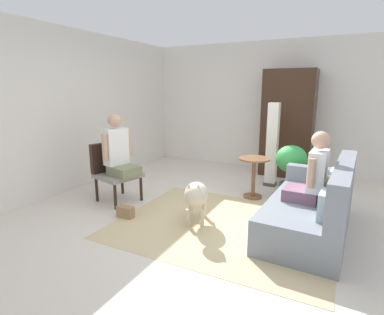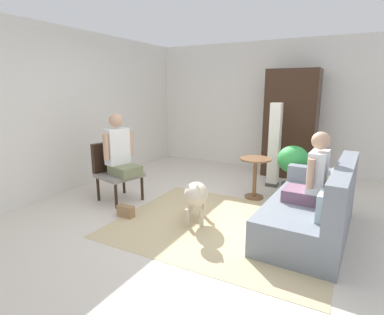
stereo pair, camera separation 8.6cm
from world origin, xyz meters
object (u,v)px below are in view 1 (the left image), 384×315
Objects in this scene: potted_plant at (291,165)px; armoire_cabinet at (288,124)px; armchair at (113,167)px; column_lamp at (272,146)px; handbag at (125,212)px; round_end_table at (254,172)px; dog at (196,195)px; couch at (315,208)px; person_on_armchair at (118,151)px; person_on_couch at (313,174)px.

armoire_cabinet is (-0.31, 1.30, 0.50)m from potted_plant.
armchair is 0.61× the size of column_lamp.
handbag is at bearing -39.02° from armchair.
column_lamp reaches higher than round_end_table.
armoire_cabinet is (0.10, 0.85, 0.30)m from column_lamp.
potted_plant is (0.89, 1.56, 0.14)m from dog.
potted_plant is at bearing -48.22° from column_lamp.
couch is 2.89m from armchair.
couch reaches higher than handbag.
person_on_armchair reaches higher than armchair.
column_lamp is 0.71× the size of armoire_cabinet.
dog is at bearing -119.79° from potted_plant.
armoire_cabinet reaches higher than column_lamp.
armoire_cabinet is (-0.73, 2.50, 0.30)m from person_on_couch.
column_lamp reaches higher than person_on_couch.
round_end_table is 2.73× the size of handbag.
round_end_table is at bearing 31.64° from person_on_armchair.
handbag is at bearing -134.55° from potted_plant.
round_end_table is 0.82m from column_lamp.
person_on_couch reaches higher than couch.
couch is 2.18× the size of person_on_couch.
dog is at bearing -7.25° from person_on_armchair.
person_on_couch is at bearing -73.73° from armoire_cabinet.
couch is 1.28m from potted_plant.
armchair is 0.88m from handbag.
armchair is at bearing 165.76° from person_on_armchair.
couch is at bearing 15.77° from dog.
person_on_couch is 1.29m from potted_plant.
couch is at bearing -67.75° from potted_plant.
couch is 2.03× the size of armchair.
couch is 0.42m from person_on_couch.
round_end_table is at bearing 72.71° from dog.
person_on_armchair is 3.81× the size of handbag.
couch is 2.39m from handbag.
potted_plant is (0.50, 0.31, 0.10)m from round_end_table.
person_on_couch is 0.40× the size of armoire_cabinet.
person_on_armchair reaches higher than couch.
round_end_table is 1.31m from dog.
person_on_couch is at bearing -63.44° from column_lamp.
person_on_armchair is at bearing 135.16° from handbag.
handbag is (-2.28, -0.66, -0.23)m from couch.
person_on_couch is at bearing 2.93° from armchair.
armchair is 1.16× the size of dog.
person_on_couch is (2.83, 0.14, 0.21)m from armchair.
couch is at bearing -61.48° from column_lamp.
handbag is (-1.30, -1.53, -0.34)m from round_end_table.
couch is 1.24× the size of column_lamp.
dog is at bearing 16.71° from handbag.
column_lamp is (-0.40, 0.45, 0.20)m from potted_plant.
couch is at bearing 3.50° from armchair.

